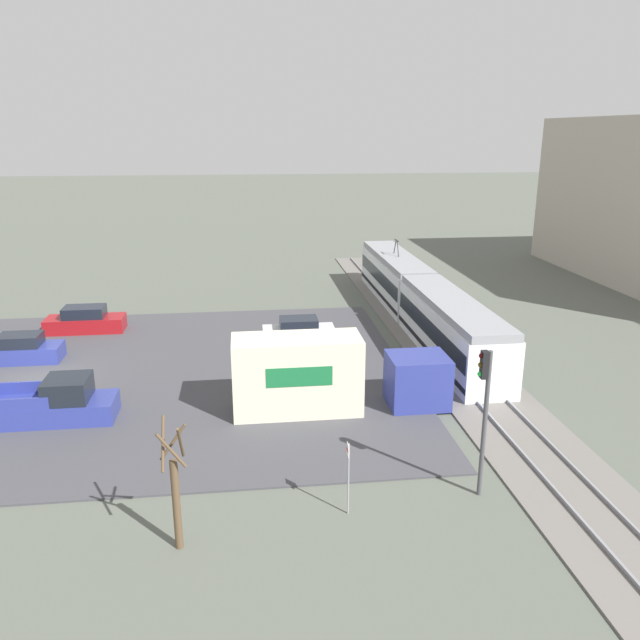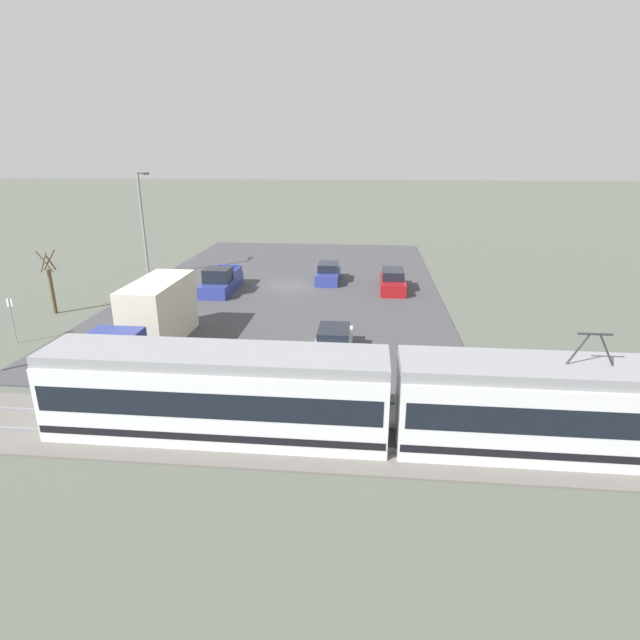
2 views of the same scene
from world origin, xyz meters
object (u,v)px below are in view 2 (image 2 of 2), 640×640
Objects in this scene: street_tree at (51,285)px; box_truck at (150,321)px; sedan_car_1 at (328,274)px; street_lamp_near_crossing at (143,218)px; pickup_truck at (221,282)px; no_parking_sign at (12,317)px; sedan_car_2 at (334,343)px; light_rail_tram at (393,401)px; sedan_car_0 at (392,282)px.

box_truck is at bearing 147.78° from street_tree.
box_truck is at bearing 62.61° from sedan_car_1.
street_lamp_near_crossing is (7.47, -16.77, 3.26)m from box_truck.
street_tree is (17.34, 10.04, 1.22)m from sedan_car_1.
no_parking_sign is (8.38, 11.56, 0.75)m from pickup_truck.
no_parking_sign is at bearing 101.61° from street_tree.
box_truck is 1.13× the size of street_lamp_near_crossing.
box_truck is 9.80m from sedan_car_2.
sedan_car_2 is 0.50× the size of street_lamp_near_crossing.
light_rail_tram reaches higher than box_truck.
light_rail_tram is 5.35× the size of sedan_car_0.
sedan_car_2 is at bearing 74.80° from sedan_car_0.
street_lamp_near_crossing is (20.80, -3.18, 4.20)m from sedan_car_0.
no_parking_sign is at bearing 43.55° from sedan_car_1.
no_parking_sign is (0.57, 16.39, -3.39)m from street_lamp_near_crossing.
street_tree is at bearing -15.88° from sedan_car_2.
street_tree is at bearing -32.22° from box_truck.
sedan_car_0 is at bearing 156.60° from sedan_car_1.
sedan_car_0 is 25.13m from no_parking_sign.
no_parking_sign reaches higher than sedan_car_1.
box_truck is (12.43, -7.74, -0.00)m from light_rail_tram.
light_rail_tram is 31.74m from street_lamp_near_crossing.
street_lamp_near_crossing reaches higher than pickup_truck.
box_truck is at bearing 45.56° from sedan_car_0.
box_truck is 2.26× the size of sedan_car_2.
sedan_car_2 is at bearing -177.70° from box_truck.
street_tree reaches higher than sedan_car_1.
sedan_car_1 is 1.00× the size of street_tree.
box_truck is 19.05m from sedan_car_0.
pickup_truck is 1.28× the size of sedan_car_1.
street_tree reaches higher than pickup_truck.
box_truck reaches higher than pickup_truck.
sedan_car_2 is (2.69, -8.13, -1.02)m from light_rail_tram.
sedan_car_2 is at bearing -179.95° from no_parking_sign.
box_truck reaches higher than sedan_car_1.
no_parking_sign reaches higher than sedan_car_2.
sedan_car_1 is 22.42m from no_parking_sign.
street_lamp_near_crossing is (7.81, -4.83, 4.13)m from pickup_truck.
pickup_truck is 10.07m from street_lamp_near_crossing.
light_rail_tram is at bearing 121.57° from pickup_truck.
box_truck is 2.30× the size of street_tree.
street_tree is (9.49, 6.17, 1.12)m from pickup_truck.
pickup_truck is 1.26× the size of sedan_car_2.
street_lamp_near_crossing reaches higher than sedan_car_0.
pickup_truck is at bearing -91.62° from box_truck.
sedan_car_1 is 20.08m from street_tree.
street_lamp_near_crossing reaches higher than no_parking_sign.
sedan_car_2 is at bearing 95.73° from sedan_car_1.
pickup_truck reaches higher than sedan_car_1.
sedan_car_2 is 24.14m from street_lamp_near_crossing.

